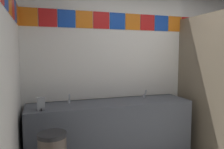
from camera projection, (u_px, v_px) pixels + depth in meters
name	position (u px, v px, depth m)	size (l,w,h in m)	color
wall_back	(146.00, 64.00, 3.58)	(3.80, 0.09, 2.66)	white
vanity_counter	(111.00, 130.00, 3.13)	(2.29, 0.58, 0.83)	#4C515B
faucet_left	(69.00, 100.00, 2.99)	(0.04, 0.10, 0.14)	silver
faucet_right	(145.00, 95.00, 3.35)	(0.04, 0.10, 0.14)	silver
soap_dispenser	(41.00, 104.00, 2.63)	(0.09, 0.09, 0.16)	gray
toilet	(218.00, 127.00, 3.60)	(0.39, 0.49, 0.74)	white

